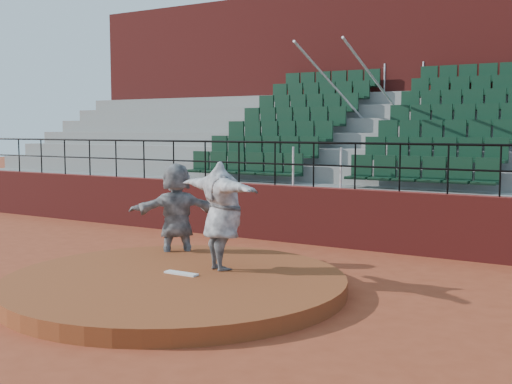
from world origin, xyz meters
TOP-DOWN VIEW (x-y plane):
  - ground at (0.00, 0.00)m, footprint 90.00×90.00m
  - pitchers_mound at (0.00, 0.00)m, footprint 5.50×5.50m
  - pitching_rubber at (0.00, 0.15)m, footprint 0.60×0.15m
  - boundary_wall at (0.00, 5.00)m, footprint 24.00×0.30m
  - wall_railing at (0.00, 5.00)m, footprint 24.04×0.05m
  - seating_deck at (0.00, 8.65)m, footprint 24.00×5.97m
  - press_box_facade at (0.00, 12.60)m, footprint 24.00×3.00m
  - pitcher at (0.37, 0.79)m, footprint 2.29×1.48m
  - fielder at (-1.34, 1.73)m, footprint 1.70×1.69m

SIDE VIEW (x-z plane):
  - ground at x=0.00m, z-range 0.00..0.00m
  - pitchers_mound at x=0.00m, z-range 0.00..0.25m
  - pitching_rubber at x=0.00m, z-range 0.25..0.28m
  - boundary_wall at x=0.00m, z-range 0.00..1.30m
  - fielder at x=-1.34m, z-range 0.00..1.96m
  - pitcher at x=0.37m, z-range 0.25..2.07m
  - seating_deck at x=0.00m, z-range -0.87..3.76m
  - wall_railing at x=0.00m, z-range 1.52..2.54m
  - press_box_facade at x=0.00m, z-range 0.00..7.10m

